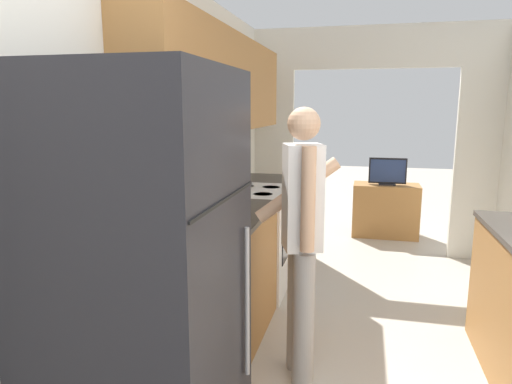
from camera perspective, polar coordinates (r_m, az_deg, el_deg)
The scene contains 8 objects.
wall_left at distance 3.12m, azimuth -9.56°, elevation 7.36°, with size 0.38×6.66×2.50m.
wall_far_with_doorway at distance 5.24m, azimuth 14.30°, elevation 8.15°, with size 3.05×0.06×2.50m.
counter_left at distance 3.64m, azimuth -2.61°, elevation -8.41°, with size 0.62×2.81×0.92m.
refrigerator at distance 2.02m, azimuth -14.04°, elevation -11.43°, with size 0.77×0.81×1.80m.
range_oven at distance 4.16m, azimuth -0.32°, elevation -5.86°, with size 0.66×0.79×1.06m.
person at distance 2.71m, azimuth 5.74°, elevation -5.77°, with size 0.52×0.45×1.65m.
tv_cabinet at distance 6.09m, azimuth 15.86°, elevation -2.19°, with size 0.82×0.42×0.67m.
television at distance 5.96m, azimuth 16.12°, elevation 2.45°, with size 0.46×0.16×0.34m.
Camera 1 is at (-0.06, -0.95, 1.65)m, focal length 32.00 mm.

